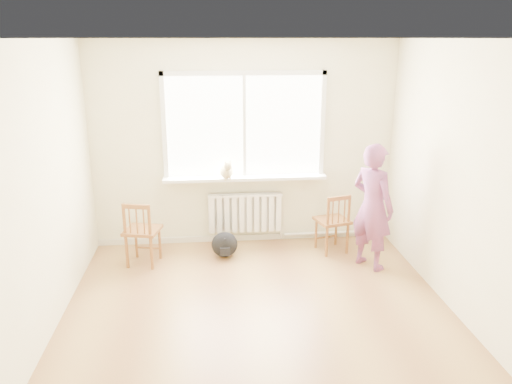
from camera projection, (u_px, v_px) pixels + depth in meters
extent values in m
plane|color=#A17842|center=(262.00, 329.00, 4.84)|extent=(4.50, 4.50, 0.00)
plane|color=white|center=(263.00, 38.00, 4.04)|extent=(4.50, 4.50, 0.00)
cube|color=beige|center=(244.00, 145.00, 6.58)|extent=(4.00, 0.01, 2.70)
cube|color=white|center=(244.00, 126.00, 6.49)|extent=(2.00, 0.02, 1.30)
cube|color=white|center=(244.00, 73.00, 6.27)|extent=(2.12, 0.05, 0.06)
cube|color=white|center=(164.00, 128.00, 6.37)|extent=(0.06, 0.05, 1.42)
cube|color=white|center=(322.00, 125.00, 6.56)|extent=(0.06, 0.05, 1.42)
cube|color=white|center=(244.00, 127.00, 6.47)|extent=(0.04, 0.05, 1.30)
cube|color=white|center=(245.00, 178.00, 6.60)|extent=(2.15, 0.22, 0.04)
cube|color=white|center=(245.00, 212.00, 6.81)|extent=(1.00, 0.02, 0.55)
cube|color=white|center=(245.00, 213.00, 6.76)|extent=(1.00, 0.10, 0.51)
cube|color=white|center=(245.00, 195.00, 6.68)|extent=(1.00, 0.12, 0.03)
cylinder|color=silver|center=(334.00, 233.00, 7.01)|extent=(1.40, 0.04, 0.04)
cube|color=beige|center=(245.00, 237.00, 6.95)|extent=(4.00, 0.03, 0.08)
cube|color=brown|center=(142.00, 230.00, 6.13)|extent=(0.49, 0.47, 0.04)
cylinder|color=brown|center=(160.00, 243.00, 6.32)|extent=(0.04, 0.04, 0.44)
cylinder|color=brown|center=(136.00, 241.00, 6.36)|extent=(0.04, 0.04, 0.44)
cylinder|color=brown|center=(151.00, 253.00, 6.03)|extent=(0.04, 0.04, 0.44)
cylinder|color=brown|center=(127.00, 251.00, 6.07)|extent=(0.04, 0.04, 0.44)
cylinder|color=brown|center=(150.00, 238.00, 5.97)|extent=(0.04, 0.04, 0.83)
cylinder|color=brown|center=(126.00, 236.00, 6.01)|extent=(0.04, 0.04, 0.83)
cube|color=brown|center=(136.00, 207.00, 5.88)|extent=(0.33, 0.11, 0.05)
cylinder|color=brown|center=(144.00, 221.00, 5.92)|extent=(0.02, 0.02, 0.33)
cylinder|color=brown|center=(137.00, 221.00, 5.93)|extent=(0.02, 0.02, 0.33)
cylinder|color=brown|center=(130.00, 220.00, 5.94)|extent=(0.02, 0.02, 0.33)
cube|color=brown|center=(332.00, 220.00, 6.51)|extent=(0.48, 0.47, 0.04)
cylinder|color=brown|center=(336.00, 230.00, 6.75)|extent=(0.03, 0.03, 0.42)
cylinder|color=brown|center=(316.00, 233.00, 6.65)|extent=(0.03, 0.03, 0.42)
cylinder|color=brown|center=(347.00, 238.00, 6.48)|extent=(0.03, 0.03, 0.42)
cylinder|color=brown|center=(327.00, 241.00, 6.38)|extent=(0.03, 0.03, 0.42)
cylinder|color=brown|center=(348.00, 225.00, 6.43)|extent=(0.04, 0.04, 0.80)
cylinder|color=brown|center=(327.00, 227.00, 6.33)|extent=(0.04, 0.04, 0.80)
cube|color=brown|center=(339.00, 198.00, 6.27)|extent=(0.32, 0.11, 0.05)
cylinder|color=brown|center=(345.00, 210.00, 6.35)|extent=(0.02, 0.02, 0.32)
cylinder|color=brown|center=(339.00, 211.00, 6.32)|extent=(0.02, 0.02, 0.32)
cylinder|color=brown|center=(333.00, 212.00, 6.29)|extent=(0.02, 0.02, 0.32)
imported|color=#CB436A|center=(372.00, 207.00, 5.96)|extent=(0.63, 0.67, 1.55)
ellipsoid|color=beige|center=(226.00, 171.00, 6.48)|extent=(0.21, 0.28, 0.19)
sphere|color=beige|center=(228.00, 166.00, 6.33)|extent=(0.11, 0.11, 0.11)
cone|color=beige|center=(226.00, 162.00, 6.31)|extent=(0.04, 0.04, 0.04)
cone|color=beige|center=(230.00, 162.00, 6.32)|extent=(0.04, 0.04, 0.04)
cylinder|color=beige|center=(225.00, 173.00, 6.62)|extent=(0.04, 0.18, 0.02)
cylinder|color=beige|center=(225.00, 177.00, 6.39)|extent=(0.02, 0.02, 0.10)
cylinder|color=beige|center=(230.00, 176.00, 6.41)|extent=(0.02, 0.02, 0.10)
ellipsoid|color=black|center=(225.00, 244.00, 6.40)|extent=(0.38, 0.32, 0.33)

